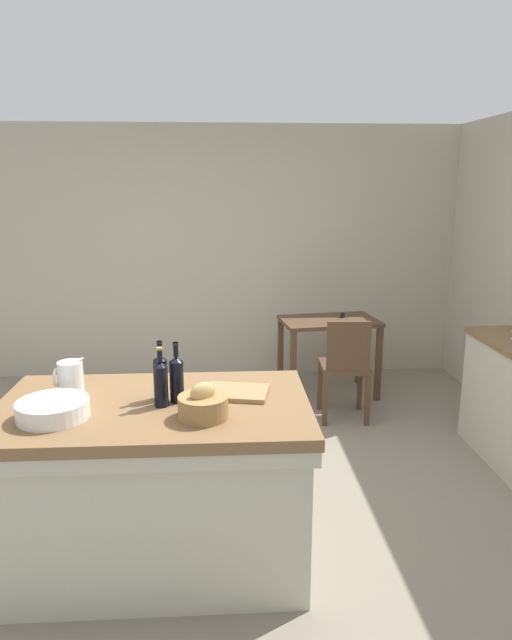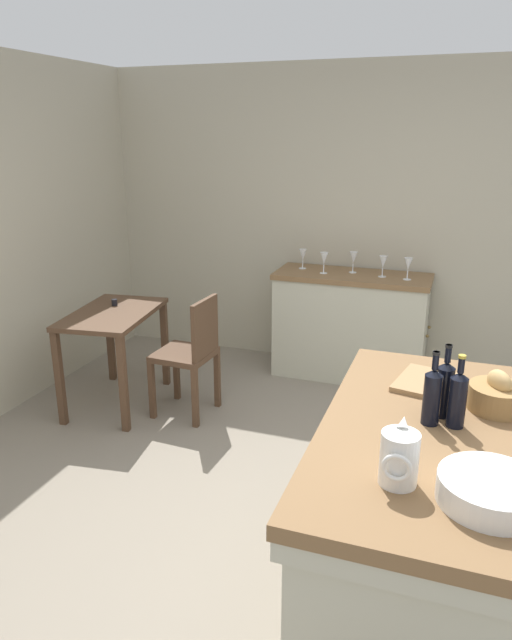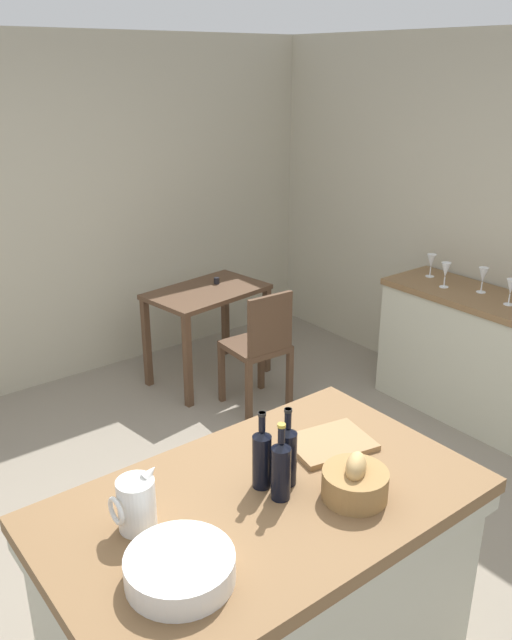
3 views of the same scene
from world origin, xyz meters
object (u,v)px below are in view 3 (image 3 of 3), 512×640
(bread_basket, at_px, (355,482))
(wine_bottle_dark, at_px, (287,454))
(wooden_chair, at_px, (260,345))
(wash_bowl, at_px, (180,568))
(wine_bottle_amber, at_px, (262,457))
(wine_glass_far_right, at_px, (431,261))
(cutting_board, at_px, (330,443))
(pitcher, at_px, (136,504))
(wine_glass_left, at_px, (511,287))
(wine_bottle_green, at_px, (281,468))
(side_cabinet, at_px, (470,355))
(writing_desk, at_px, (207,305))
(wine_glass_middle, at_px, (483,275))
(wine_glass_right, at_px, (446,270))
(island_table, at_px, (264,586))

(bread_basket, height_order, wine_bottle_dark, wine_bottle_dark)
(wooden_chair, xyz_separation_m, wash_bowl, (-1.86, -1.97, 0.45))
(wine_bottle_amber, distance_m, wine_glass_far_right, 2.83)
(cutting_board, relative_size, wine_glass_far_right, 1.97)
(wooden_chair, distance_m, pitcher, 2.54)
(wine_bottle_dark, bearing_deg, wash_bowl, -162.99)
(wooden_chair, xyz_separation_m, wine_glass_left, (1.11, -1.21, 0.53))
(wine_bottle_green, distance_m, wine_glass_left, 2.55)
(side_cabinet, xyz_separation_m, writing_desk, (-1.16, 1.60, 0.17))
(wash_bowl, height_order, cutting_board, wash_bowl)
(wine_glass_middle, xyz_separation_m, wine_glass_right, (-0.11, 0.23, 0.00))
(bread_basket, bearing_deg, wine_glass_right, 30.07)
(wine_bottle_green, bearing_deg, wine_bottle_amber, 96.07)
(wine_glass_right, bearing_deg, wine_glass_left, -85.28)
(island_table, height_order, wooden_chair, wooden_chair)
(writing_desk, bearing_deg, wine_bottle_amber, -119.35)
(wine_glass_middle, xyz_separation_m, wine_glass_far_right, (0.01, 0.44, -0.01))
(side_cabinet, relative_size, wooden_chair, 1.43)
(wash_bowl, height_order, wine_glass_left, wine_glass_left)
(cutting_board, height_order, wine_glass_far_right, wine_glass_far_right)
(wine_glass_middle, bearing_deg, cutting_board, -160.72)
(island_table, distance_m, writing_desk, 2.80)
(cutting_board, bearing_deg, wine_bottle_amber, -173.92)
(cutting_board, relative_size, wine_bottle_dark, 1.05)
(side_cabinet, bearing_deg, wine_bottle_amber, -162.54)
(wash_bowl, relative_size, wine_bottle_green, 1.11)
(cutting_board, relative_size, wine_bottle_green, 1.09)
(pitcher, distance_m, wine_glass_right, 3.07)
(wine_bottle_dark, height_order, wine_glass_middle, wine_bottle_dark)
(island_table, height_order, wine_bottle_dark, wine_bottle_dark)
(pitcher, height_order, wine_glass_far_right, pitcher)
(wine_bottle_amber, relative_size, wine_glass_right, 1.76)
(bread_basket, height_order, wine_glass_middle, same)
(wooden_chair, xyz_separation_m, cutting_board, (-0.97, -1.71, 0.42))
(pitcher, xyz_separation_m, cutting_board, (0.87, -0.03, -0.09))
(writing_desk, relative_size, wooden_chair, 1.06)
(writing_desk, xyz_separation_m, wash_bowl, (-1.83, -2.60, 0.32))
(wooden_chair, bearing_deg, cutting_board, -119.70)
(writing_desk, distance_m, wine_glass_far_right, 1.72)
(wine_bottle_dark, bearing_deg, island_table, -172.46)
(island_table, height_order, pitcher, pitcher)
(wooden_chair, bearing_deg, writing_desk, 92.32)
(wine_bottle_green, bearing_deg, cutting_board, 19.98)
(side_cabinet, bearing_deg, wine_glass_left, -94.49)
(pitcher, distance_m, wash_bowl, 0.30)
(island_table, xyz_separation_m, wine_bottle_dark, (0.12, 0.02, 0.55))
(pitcher, bearing_deg, cutting_board, -2.10)
(wash_bowl, height_order, wine_bottle_dark, wine_bottle_dark)
(island_table, xyz_separation_m, wooden_chair, (1.40, 1.81, 0.01))
(writing_desk, height_order, wine_glass_middle, wine_glass_middle)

